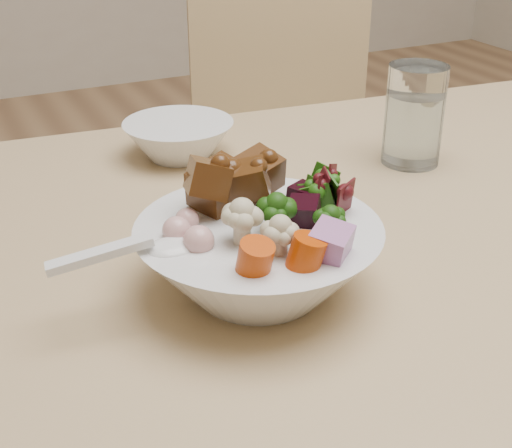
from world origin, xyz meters
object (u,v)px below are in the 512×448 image
at_px(food_bowl, 259,253).
at_px(side_bowl, 179,140).
at_px(dining_table, 445,249).
at_px(water_glass, 414,119).
at_px(chair_far, 289,159).

xyz_separation_m(food_bowl, side_bowl, (0.05, 0.36, -0.01)).
bearing_deg(dining_table, water_glass, 82.80).
height_order(chair_far, water_glass, chair_far).
height_order(dining_table, side_bowl, side_bowl).
relative_size(chair_far, food_bowl, 3.61).
height_order(chair_far, food_bowl, chair_far).
bearing_deg(dining_table, side_bowl, 137.36).
bearing_deg(water_glass, chair_far, 79.76).
xyz_separation_m(food_bowl, water_glass, (0.33, 0.20, 0.02)).
relative_size(chair_far, side_bowl, 5.52).
bearing_deg(chair_far, side_bowl, -120.01).
relative_size(dining_table, side_bowl, 9.88).
distance_m(chair_far, food_bowl, 0.87).
height_order(food_bowl, water_glass, water_glass).
distance_m(food_bowl, water_glass, 0.39).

